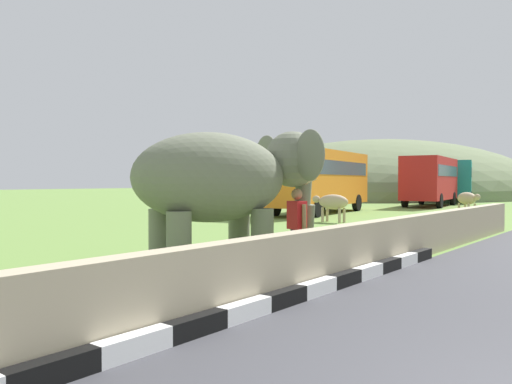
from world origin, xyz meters
name	(u,v)px	position (x,y,z in m)	size (l,w,h in m)	color
striped_curb	(167,335)	(-0.35, 3.84, 0.12)	(16.20, 0.20, 0.24)	white
barrier_parapet	(272,269)	(2.00, 4.14, 0.50)	(28.00, 0.36, 1.00)	tan
elephant	(229,179)	(3.30, 6.14, 1.84)	(4.06, 3.10, 2.84)	slate
person_handler	(297,224)	(4.64, 5.44, 0.93)	(0.37, 0.63, 1.66)	navy
bus_orange	(319,176)	(20.71, 14.60, 2.08)	(10.30, 4.01, 3.50)	orange
bus_red	(430,178)	(32.70, 12.53, 2.08)	(8.28, 3.57, 3.50)	#B21E1E
bus_teal	(456,178)	(41.74, 13.40, 2.08)	(9.00, 4.63, 3.50)	teal
cow_near	(332,202)	(15.68, 10.88, 0.87)	(0.74, 1.91, 1.23)	tan
cow_mid	(467,199)	(24.09, 7.52, 0.87)	(1.58, 1.68, 1.23)	tan
hill_east	(384,196)	(55.00, 26.02, 0.00)	(45.22, 36.18, 13.58)	#697852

